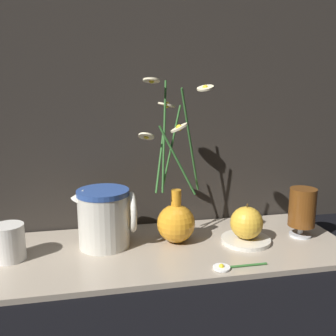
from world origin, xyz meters
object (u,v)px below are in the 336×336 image
at_px(vase_with_flowers, 176,215).
at_px(ceramic_pitcher, 105,215).
at_px(tea_glass, 301,208).
at_px(yellow_mug, 8,243).
at_px(orange_fruit, 247,223).

height_order(vase_with_flowers, ceramic_pitcher, vase_with_flowers).
xyz_separation_m(vase_with_flowers, tea_glass, (0.32, -0.02, 0.01)).
bearing_deg(ceramic_pitcher, yellow_mug, -170.93).
distance_m(yellow_mug, tea_glass, 0.69).
height_order(yellow_mug, orange_fruit, orange_fruit).
xyz_separation_m(vase_with_flowers, yellow_mug, (-0.38, -0.02, -0.03)).
distance_m(vase_with_flowers, orange_fruit, 0.17).
relative_size(yellow_mug, ceramic_pitcher, 0.54).
distance_m(yellow_mug, ceramic_pitcher, 0.21).
distance_m(ceramic_pitcher, orange_fruit, 0.34).
height_order(yellow_mug, ceramic_pitcher, ceramic_pitcher).
bearing_deg(orange_fruit, ceramic_pitcher, 171.87).
relative_size(vase_with_flowers, ceramic_pitcher, 2.63).
bearing_deg(tea_glass, orange_fruit, -175.30).
relative_size(ceramic_pitcher, orange_fruit, 1.71).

